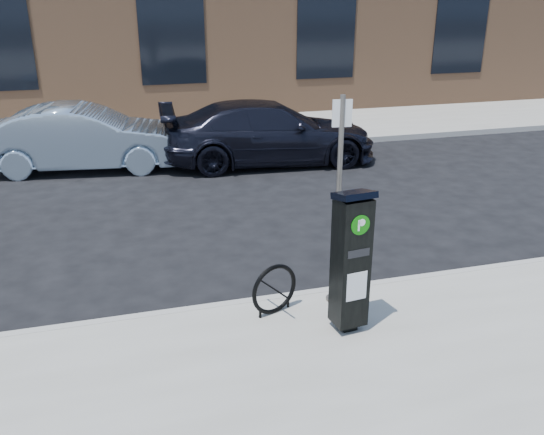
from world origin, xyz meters
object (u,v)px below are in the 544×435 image
object	(u,v)px
bike_rack	(274,289)
car_silver	(84,138)
parking_kiosk	(351,260)
car_dark	(269,133)
sign_pole	(338,205)

from	to	relation	value
bike_rack	car_silver	distance (m)	8.16
parking_kiosk	bike_rack	world-z (taller)	parking_kiosk
car_dark	bike_rack	bearing A→B (deg)	169.08
sign_pole	car_silver	xyz separation A→B (m)	(-3.22, 7.70, -0.72)
bike_rack	car_dark	size ratio (longest dim) A/B	0.13
sign_pole	parking_kiosk	bearing A→B (deg)	-92.36
car_dark	parking_kiosk	bearing A→B (deg)	175.41
parking_kiosk	bike_rack	size ratio (longest dim) A/B	2.66
car_dark	car_silver	bearing A→B (deg)	85.71
sign_pole	bike_rack	world-z (taller)	sign_pole
sign_pole	bike_rack	bearing A→B (deg)	-167.02
car_silver	bike_rack	bearing A→B (deg)	-155.29
sign_pole	car_dark	distance (m)	7.19
sign_pole	bike_rack	size ratio (longest dim) A/B	4.02
bike_rack	parking_kiosk	bearing A→B (deg)	-58.96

